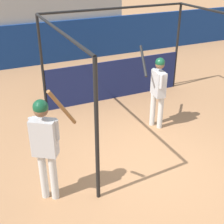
{
  "coord_description": "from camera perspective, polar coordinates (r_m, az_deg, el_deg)",
  "views": [
    {
      "loc": [
        -2.85,
        -4.25,
        3.89
      ],
      "look_at": [
        -0.55,
        0.77,
        1.05
      ],
      "focal_mm": 50.0,
      "sensor_mm": 36.0,
      "label": 1
    }
  ],
  "objects": [
    {
      "name": "player_batter",
      "position": [
        7.44,
        8.37,
        4.66
      ],
      "size": [
        0.55,
        0.91,
        1.92
      ],
      "rotation": [
        0.0,
        0.0,
        1.44
      ],
      "color": "silver",
      "rests_on": "ground"
    },
    {
      "name": "outfield_wall",
      "position": [
        12.44,
        -10.83,
        12.33
      ],
      "size": [
        24.0,
        0.12,
        1.58
      ],
      "color": "navy",
      "rests_on": "ground"
    },
    {
      "name": "bleacher_section",
      "position": [
        13.85,
        -12.99,
        17.18
      ],
      "size": [
        5.95,
        3.2,
        3.26
      ],
      "color": "#9E9E99",
      "rests_on": "ground"
    },
    {
      "name": "player_waiting",
      "position": [
        5.16,
        -12.14,
        -5.25
      ],
      "size": [
        0.77,
        0.58,
        2.18
      ],
      "rotation": [
        0.0,
        0.0,
        -0.6
      ],
      "color": "silver",
      "rests_on": "ground"
    },
    {
      "name": "ground_plane",
      "position": [
        6.43,
        7.45,
        -10.27
      ],
      "size": [
        60.0,
        60.0,
        0.0
      ],
      "primitive_type": "plane",
      "color": "#A8754C"
    },
    {
      "name": "batting_cage",
      "position": [
        8.42,
        2.48,
        7.96
      ],
      "size": [
        4.23,
        3.8,
        2.6
      ],
      "color": "black",
      "rests_on": "ground"
    }
  ]
}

